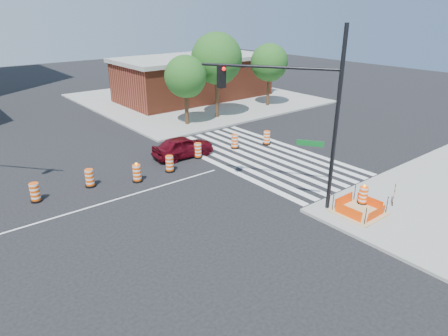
% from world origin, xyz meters
% --- Properties ---
extents(ground, '(120.00, 120.00, 0.00)m').
position_xyz_m(ground, '(0.00, 0.00, 0.00)').
color(ground, black).
rests_on(ground, ground).
extents(sidewalk_ne, '(22.00, 22.00, 0.15)m').
position_xyz_m(sidewalk_ne, '(18.00, 18.00, 0.07)').
color(sidewalk_ne, gray).
rests_on(sidewalk_ne, ground).
extents(crosswalk_east, '(6.75, 13.50, 0.01)m').
position_xyz_m(crosswalk_east, '(10.95, 0.00, 0.01)').
color(crosswalk_east, silver).
rests_on(crosswalk_east, ground).
extents(lane_centerline, '(14.00, 0.12, 0.01)m').
position_xyz_m(lane_centerline, '(0.00, 0.00, 0.01)').
color(lane_centerline, silver).
rests_on(lane_centerline, ground).
extents(excavation_pit, '(2.20, 2.20, 0.90)m').
position_xyz_m(excavation_pit, '(9.00, -9.00, 0.22)').
color(excavation_pit, tan).
rests_on(excavation_pit, ground).
extents(brick_storefront, '(16.50, 8.50, 4.60)m').
position_xyz_m(brick_storefront, '(18.00, 18.00, 2.32)').
color(brick_storefront, brown).
rests_on(brick_storefront, ground).
extents(red_coupe, '(4.30, 1.89, 1.44)m').
position_xyz_m(red_coupe, '(6.84, 3.26, 0.72)').
color(red_coupe, '#4F0610').
rests_on(red_coupe, ground).
extents(signal_pole_se, '(3.76, 5.57, 8.70)m').
position_xyz_m(signal_pole_se, '(7.19, -6.21, 5.32)').
color(signal_pole_se, black).
rests_on(signal_pole_se, ground).
extents(pit_drum, '(0.54, 0.54, 1.07)m').
position_xyz_m(pit_drum, '(9.91, -8.59, 0.59)').
color(pit_drum, black).
rests_on(pit_drum, ground).
extents(barricade, '(0.72, 0.39, 0.93)m').
position_xyz_m(barricade, '(11.17, -9.54, 0.66)').
color(barricade, '#FF5005').
rests_on(barricade, ground).
extents(tree_north_c, '(3.52, 3.47, 5.90)m').
position_xyz_m(tree_north_c, '(11.40, 9.58, 3.96)').
color(tree_north_c, '#382314').
rests_on(tree_north_c, ground).
extents(tree_north_d, '(4.45, 4.45, 7.56)m').
position_xyz_m(tree_north_d, '(14.87, 9.86, 5.08)').
color(tree_north_d, '#382314').
rests_on(tree_north_d, ground).
extents(tree_north_e, '(3.68, 3.68, 6.25)m').
position_xyz_m(tree_north_e, '(21.80, 10.36, 4.19)').
color(tree_north_e, '#382314').
rests_on(tree_north_e, ground).
extents(median_drum_3, '(0.60, 0.60, 1.02)m').
position_xyz_m(median_drum_3, '(-2.89, 2.42, 0.48)').
color(median_drum_3, black).
rests_on(median_drum_3, ground).
extents(median_drum_4, '(0.60, 0.60, 1.02)m').
position_xyz_m(median_drum_4, '(0.04, 2.47, 0.48)').
color(median_drum_4, black).
rests_on(median_drum_4, ground).
extents(median_drum_5, '(0.60, 0.60, 1.18)m').
position_xyz_m(median_drum_5, '(2.45, 1.43, 0.49)').
color(median_drum_5, black).
rests_on(median_drum_5, ground).
extents(median_drum_6, '(0.60, 0.60, 1.02)m').
position_xyz_m(median_drum_6, '(4.73, 1.56, 0.48)').
color(median_drum_6, black).
rests_on(median_drum_6, ground).
extents(median_drum_7, '(0.60, 0.60, 1.02)m').
position_xyz_m(median_drum_7, '(7.50, 2.48, 0.48)').
color(median_drum_7, black).
rests_on(median_drum_7, ground).
extents(median_drum_8, '(0.60, 0.60, 1.02)m').
position_xyz_m(median_drum_8, '(10.67, 2.38, 0.48)').
color(median_drum_8, black).
rests_on(median_drum_8, ground).
extents(median_drum_9, '(0.60, 0.60, 1.02)m').
position_xyz_m(median_drum_9, '(13.10, 1.59, 0.48)').
color(median_drum_9, black).
rests_on(median_drum_9, ground).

